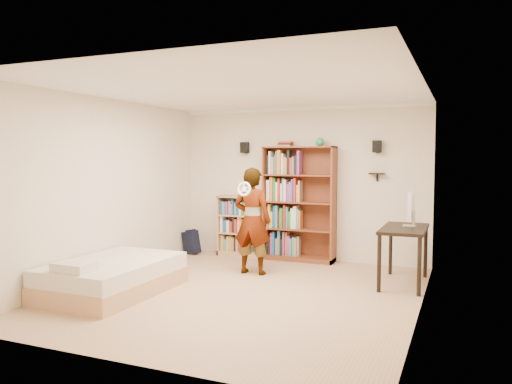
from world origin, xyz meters
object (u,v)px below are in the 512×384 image
low_bookshelf (242,226)px  computer_desk (404,256)px  daybed (113,273)px  person (252,221)px  tall_bookshelf (299,204)px

low_bookshelf → computer_desk: (3.01, -1.03, -0.14)m
low_bookshelf → daybed: 3.08m
computer_desk → daybed: computer_desk is taller
low_bookshelf → person: size_ratio=0.66×
person → daybed: bearing=53.9°
daybed → person: size_ratio=1.13×
low_bookshelf → tall_bookshelf: bearing=-1.0°
daybed → person: (1.29, 1.76, 0.56)m
tall_bookshelf → person: bearing=-106.3°
tall_bookshelf → person: tall_bookshelf is taller
tall_bookshelf → daybed: (-1.65, -3.00, -0.73)m
daybed → person: 2.25m
tall_bookshelf → computer_desk: (1.90, -1.01, -0.59)m
low_bookshelf → daybed: low_bookshelf is taller
computer_desk → person: size_ratio=0.73×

